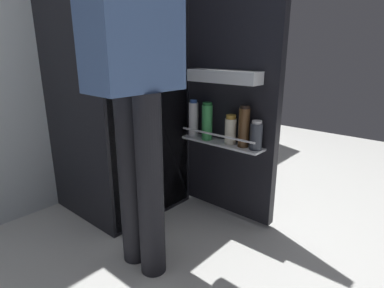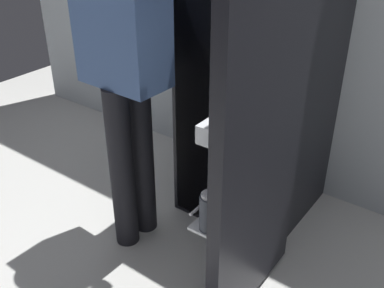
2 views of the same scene
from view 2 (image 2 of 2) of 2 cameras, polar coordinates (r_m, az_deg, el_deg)
name	(u,v)px [view 2 (image 2 of 2)]	position (r m, az deg, el deg)	size (l,w,h in m)	color
ground_plane	(194,254)	(2.36, 0.28, -13.79)	(5.75, 5.75, 0.00)	silver
refrigerator	(260,75)	(2.29, 8.64, 8.64)	(0.70, 1.27, 1.63)	black
person	(125,46)	(1.99, -8.51, 12.18)	(0.53, 0.73, 1.73)	black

